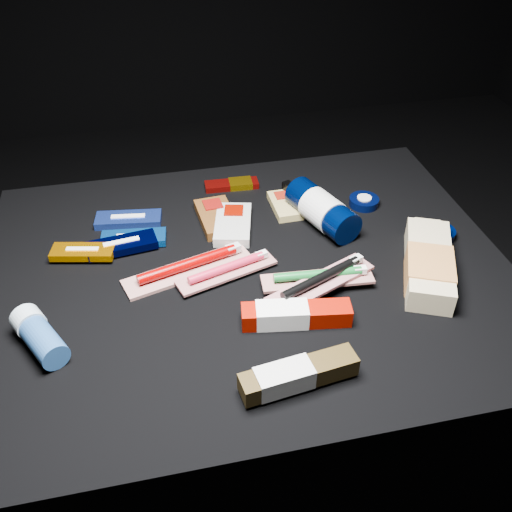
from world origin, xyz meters
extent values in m
plane|color=black|center=(0.00, 0.00, 0.00)|extent=(3.00, 3.00, 0.00)
cube|color=black|center=(0.00, 0.00, 0.20)|extent=(0.98, 0.78, 0.40)
cube|color=#213FA9|center=(-0.21, 0.20, 0.41)|extent=(0.14, 0.07, 0.02)
cube|color=silver|center=(-0.21, 0.20, 0.41)|extent=(0.07, 0.02, 0.02)
cube|color=#0C51B3|center=(-0.21, 0.13, 0.41)|extent=(0.13, 0.06, 0.01)
cube|color=silver|center=(-0.21, 0.13, 0.41)|extent=(0.07, 0.02, 0.02)
cube|color=black|center=(-0.23, 0.11, 0.41)|extent=(0.14, 0.07, 0.02)
cube|color=white|center=(-0.23, 0.11, 0.41)|extent=(0.07, 0.02, 0.02)
cube|color=#D47A00|center=(-0.30, 0.10, 0.41)|extent=(0.13, 0.07, 0.01)
cube|color=silver|center=(-0.30, 0.10, 0.42)|extent=(0.06, 0.02, 0.02)
cube|color=#543011|center=(-0.03, 0.17, 0.41)|extent=(0.08, 0.14, 0.02)
cube|color=#6A0C09|center=(-0.04, 0.20, 0.41)|extent=(0.04, 0.04, 0.02)
cube|color=#B8B8B1|center=(-0.01, 0.13, 0.41)|extent=(0.10, 0.14, 0.02)
cube|color=#610800|center=(0.00, 0.17, 0.41)|extent=(0.05, 0.05, 0.02)
cube|color=tan|center=(0.12, 0.18, 0.41)|extent=(0.06, 0.10, 0.02)
cube|color=maroon|center=(0.12, 0.21, 0.41)|extent=(0.03, 0.03, 0.02)
cube|color=maroon|center=(0.02, 0.29, 0.41)|extent=(0.12, 0.04, 0.01)
cube|color=#AA810A|center=(0.04, 0.29, 0.41)|extent=(0.05, 0.04, 0.01)
cylinder|color=black|center=(0.18, 0.11, 0.43)|extent=(0.12, 0.18, 0.07)
cylinder|color=silver|center=(0.18, 0.11, 0.44)|extent=(0.09, 0.09, 0.07)
cylinder|color=black|center=(0.14, 0.20, 0.43)|extent=(0.03, 0.03, 0.02)
cube|color=black|center=(0.14, 0.22, 0.43)|extent=(0.03, 0.03, 0.02)
cylinder|color=black|center=(0.29, 0.16, 0.41)|extent=(0.06, 0.06, 0.02)
cylinder|color=silver|center=(0.29, 0.16, 0.41)|extent=(0.03, 0.03, 0.02)
cylinder|color=black|center=(0.39, 0.02, 0.41)|extent=(0.06, 0.06, 0.02)
cylinder|color=white|center=(0.39, 0.02, 0.41)|extent=(0.03, 0.03, 0.02)
cube|color=beige|center=(0.32, -0.08, 0.42)|extent=(0.16, 0.24, 0.05)
cube|color=#C07B3E|center=(0.31, -0.11, 0.42)|extent=(0.12, 0.13, 0.05)
cube|color=beige|center=(0.36, 0.02, 0.42)|extent=(0.06, 0.04, 0.03)
cylinder|color=navy|center=(-0.36, -0.14, 0.42)|extent=(0.08, 0.10, 0.05)
cylinder|color=silver|center=(-0.38, -0.08, 0.42)|extent=(0.06, 0.05, 0.05)
cube|color=beige|center=(-0.11, 0.02, 0.40)|extent=(0.25, 0.12, 0.01)
cylinder|color=#7C0000|center=(-0.11, 0.02, 0.42)|extent=(0.19, 0.07, 0.02)
cube|color=silver|center=(-0.02, 0.04, 0.42)|extent=(0.03, 0.02, 0.01)
cube|color=beige|center=(-0.05, -0.01, 0.41)|extent=(0.20, 0.10, 0.01)
cylinder|color=#C51F3D|center=(-0.05, -0.01, 0.42)|extent=(0.15, 0.06, 0.02)
cube|color=white|center=(0.03, 0.01, 0.42)|extent=(0.02, 0.02, 0.01)
cube|color=#B0AAA4|center=(0.11, -0.07, 0.42)|extent=(0.20, 0.06, 0.01)
cylinder|color=#116024|center=(0.11, -0.07, 0.43)|extent=(0.16, 0.03, 0.02)
cube|color=white|center=(0.19, -0.08, 0.43)|extent=(0.02, 0.01, 0.01)
cube|color=beige|center=(0.11, -0.09, 0.42)|extent=(0.22, 0.13, 0.01)
cylinder|color=black|center=(0.11, -0.09, 0.44)|extent=(0.16, 0.08, 0.02)
cube|color=silver|center=(0.18, -0.06, 0.44)|extent=(0.03, 0.02, 0.01)
cube|color=#8C0B00|center=(0.05, -0.15, 0.42)|extent=(0.19, 0.07, 0.03)
cube|color=white|center=(0.02, -0.15, 0.42)|extent=(0.09, 0.05, 0.04)
cube|color=#32240C|center=(0.02, -0.28, 0.42)|extent=(0.18, 0.06, 0.03)
cube|color=#BAB9B5|center=(-0.01, -0.29, 0.42)|extent=(0.09, 0.05, 0.04)
camera|label=1|loc=(-0.16, -0.81, 1.08)|focal=40.00mm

